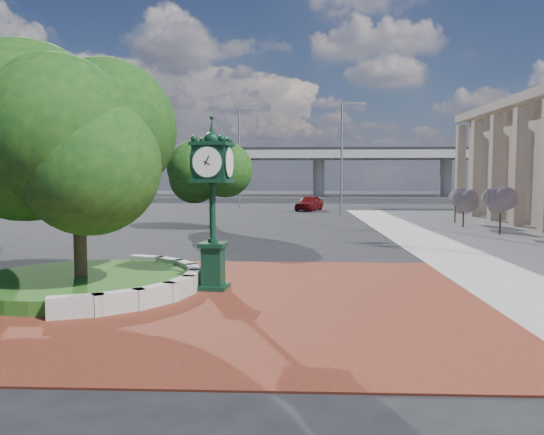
{
  "coord_description": "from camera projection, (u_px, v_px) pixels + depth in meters",
  "views": [
    {
      "loc": [
        1.09,
        -14.73,
        3.27
      ],
      "look_at": [
        0.41,
        1.5,
        1.99
      ],
      "focal_mm": 35.0,
      "sensor_mm": 36.0,
      "label": 1
    }
  ],
  "objects": [
    {
      "name": "ground",
      "position": [
        255.0,
        292.0,
        14.98
      ],
      "size": [
        200.0,
        200.0,
        0.0
      ],
      "primitive_type": "plane",
      "color": "black",
      "rests_on": "ground"
    },
    {
      "name": "plaza",
      "position": [
        252.0,
        299.0,
        13.98
      ],
      "size": [
        12.0,
        12.0,
        0.04
      ],
      "primitive_type": "cube",
      "color": "maroon",
      "rests_on": "ground"
    },
    {
      "name": "planter_wall",
      "position": [
        160.0,
        281.0,
        15.07
      ],
      "size": [
        2.96,
        6.77,
        0.54
      ],
      "color": "#9E9B93",
      "rests_on": "ground"
    },
    {
      "name": "grass_bed",
      "position": [
        81.0,
        283.0,
        15.17
      ],
      "size": [
        6.1,
        6.1,
        0.4
      ],
      "primitive_type": "cylinder",
      "color": "#1C4814",
      "rests_on": "ground"
    },
    {
      "name": "overpass",
      "position": [
        286.0,
        155.0,
        84.19
      ],
      "size": [
        90.0,
        12.0,
        7.5
      ],
      "color": "#9E9B93",
      "rests_on": "ground"
    },
    {
      "name": "tree_planter",
      "position": [
        78.0,
        160.0,
        14.89
      ],
      "size": [
        5.2,
        5.2,
        6.33
      ],
      "color": "#38281C",
      "rests_on": "ground"
    },
    {
      "name": "tree_street",
      "position": [
        212.0,
        176.0,
        32.82
      ],
      "size": [
        4.4,
        4.4,
        5.45
      ],
      "color": "#38281C",
      "rests_on": "ground"
    },
    {
      "name": "post_clock",
      "position": [
        213.0,
        197.0,
        14.97
      ],
      "size": [
        1.12,
        1.12,
        4.88
      ],
      "color": "black",
      "rests_on": "ground"
    },
    {
      "name": "parked_car",
      "position": [
        309.0,
        203.0,
        49.74
      ],
      "size": [
        3.1,
        4.53,
        1.43
      ],
      "primitive_type": "imported",
      "rotation": [
        0.0,
        0.0,
        -0.37
      ],
      "color": "#5B0D0D",
      "rests_on": "ground"
    },
    {
      "name": "street_lamp_near",
      "position": [
        344.0,
        149.0,
        43.56
      ],
      "size": [
        2.08,
        0.32,
        9.26
      ],
      "color": "slate",
      "rests_on": "ground"
    },
    {
      "name": "street_lamp_far",
      "position": [
        242.0,
        150.0,
        53.16
      ],
      "size": [
        2.24,
        0.48,
        10.01
      ],
      "color": "slate",
      "rests_on": "ground"
    },
    {
      "name": "shrub_near",
      "position": [
        501.0,
        207.0,
        28.93
      ],
      "size": [
        1.2,
        1.2,
        2.2
      ],
      "color": "#38281C",
      "rests_on": "ground"
    },
    {
      "name": "shrub_mid",
      "position": [
        464.0,
        202.0,
        33.41
      ],
      "size": [
        1.2,
        1.2,
        2.2
      ],
      "color": "#38281C",
      "rests_on": "ground"
    },
    {
      "name": "shrub_far",
      "position": [
        455.0,
        200.0,
        36.4
      ],
      "size": [
        1.2,
        1.2,
        2.2
      ],
      "color": "#38281C",
      "rests_on": "ground"
    }
  ]
}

